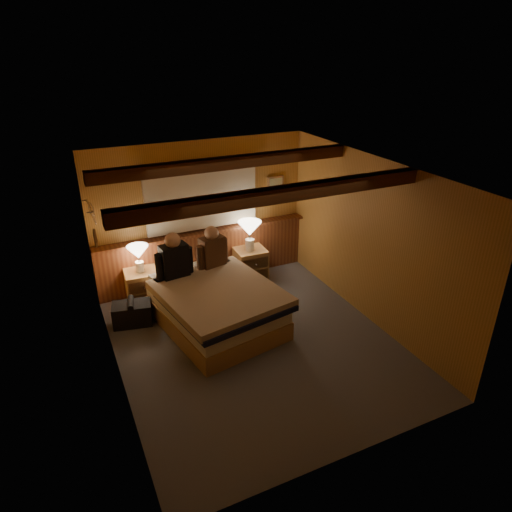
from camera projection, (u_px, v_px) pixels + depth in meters
floor at (255, 343)px, 6.28m from camera, size 4.20×4.20×0.00m
ceiling at (255, 172)px, 5.25m from camera, size 4.20×4.20×0.00m
wall_back at (201, 214)px, 7.48m from camera, size 3.60×0.00×3.60m
wall_left at (109, 296)px, 5.08m from camera, size 0.00×4.20×4.20m
wall_right at (370, 241)px, 6.45m from camera, size 0.00×4.20×4.20m
wall_front at (355, 361)px, 4.05m from camera, size 3.60×0.00×3.60m
wainscot at (205, 255)px, 7.74m from camera, size 3.60×0.23×0.94m
curtain_window at (202, 196)px, 7.29m from camera, size 2.18×0.09×1.11m
ceiling_beams at (250, 177)px, 5.41m from camera, size 3.60×1.65×0.16m
coat_rail at (92, 212)px, 6.20m from camera, size 0.05×0.55×0.24m
framed_print at (276, 183)px, 7.83m from camera, size 0.30×0.04×0.25m
bed at (217, 306)px, 6.52m from camera, size 1.75×2.11×0.65m
nightstand_left at (142, 287)px, 7.16m from camera, size 0.52×0.47×0.54m
nightstand_right at (251, 264)px, 7.86m from camera, size 0.53×0.48×0.56m
lamp_left at (138, 254)px, 6.92m from camera, size 0.33×0.33×0.43m
lamp_right at (250, 230)px, 7.57m from camera, size 0.39×0.39×0.52m
person_left at (174, 258)px, 6.59m from camera, size 0.57×0.28×0.70m
person_right at (212, 249)px, 6.91m from camera, size 0.53×0.29×0.66m
duffel_bag at (132, 313)px, 6.65m from camera, size 0.61×0.44×0.40m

